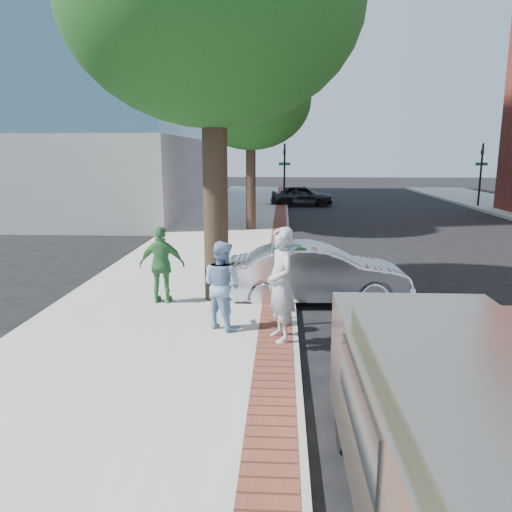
# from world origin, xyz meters

# --- Properties ---
(ground) EXTENTS (120.00, 120.00, 0.00)m
(ground) POSITION_xyz_m (0.00, 0.00, 0.00)
(ground) COLOR black
(ground) RESTS_ON ground
(sidewalk) EXTENTS (5.00, 60.00, 0.15)m
(sidewalk) POSITION_xyz_m (-1.50, 8.00, 0.07)
(sidewalk) COLOR #9E9991
(sidewalk) RESTS_ON ground
(brick_strip) EXTENTS (0.60, 60.00, 0.01)m
(brick_strip) POSITION_xyz_m (0.70, 8.00, 0.15)
(brick_strip) COLOR brown
(brick_strip) RESTS_ON sidewalk
(curb) EXTENTS (0.10, 60.00, 0.15)m
(curb) POSITION_xyz_m (1.05, 8.00, 0.07)
(curb) COLOR gray
(curb) RESTS_ON ground
(office_base) EXTENTS (18.20, 22.20, 4.00)m
(office_base) POSITION_xyz_m (-13.00, 22.00, 2.00)
(office_base) COLOR gray
(office_base) RESTS_ON ground
(signal_near) EXTENTS (0.70, 0.15, 3.80)m
(signal_near) POSITION_xyz_m (0.90, 22.00, 2.25)
(signal_near) COLOR black
(signal_near) RESTS_ON ground
(signal_far) EXTENTS (0.70, 0.15, 3.80)m
(signal_far) POSITION_xyz_m (12.50, 22.00, 2.25)
(signal_far) COLOR black
(signal_far) RESTS_ON ground
(tree_near) EXTENTS (6.00, 6.00, 8.51)m
(tree_near) POSITION_xyz_m (-0.60, 1.90, 6.17)
(tree_near) COLOR black
(tree_near) RESTS_ON sidewalk
(tree_far) EXTENTS (4.80, 4.80, 7.14)m
(tree_far) POSITION_xyz_m (-0.50, 12.00, 5.30)
(tree_far) COLOR black
(tree_far) RESTS_ON sidewalk
(parking_meter) EXTENTS (0.12, 0.32, 1.47)m
(parking_meter) POSITION_xyz_m (0.72, 0.59, 1.21)
(parking_meter) COLOR gray
(parking_meter) RESTS_ON sidewalk
(person_gray) EXTENTS (0.68, 0.82, 1.93)m
(person_gray) POSITION_xyz_m (0.79, -0.49, 1.11)
(person_gray) COLOR #ABAAAF
(person_gray) RESTS_ON sidewalk
(person_officer) EXTENTS (0.98, 0.94, 1.59)m
(person_officer) POSITION_xyz_m (-0.26, 0.08, 0.95)
(person_officer) COLOR #7D9EC1
(person_officer) RESTS_ON sidewalk
(person_green) EXTENTS (0.96, 0.42, 1.62)m
(person_green) POSITION_xyz_m (-1.71, 1.56, 0.96)
(person_green) COLOR #397F3F
(person_green) RESTS_ON sidewalk
(sedan_silver) EXTENTS (4.01, 1.57, 1.30)m
(sedan_silver) POSITION_xyz_m (1.60, 2.23, 0.65)
(sedan_silver) COLOR silver
(sedan_silver) RESTS_ON ground
(bg_car) EXTENTS (3.94, 1.75, 1.32)m
(bg_car) POSITION_xyz_m (1.98, 22.59, 0.66)
(bg_car) COLOR black
(bg_car) RESTS_ON ground
(van) EXTENTS (1.86, 4.78, 1.75)m
(van) POSITION_xyz_m (2.35, -4.74, 0.96)
(van) COLOR gray
(van) RESTS_ON ground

